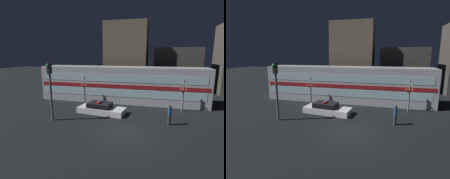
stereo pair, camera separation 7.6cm
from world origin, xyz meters
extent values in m
plane|color=black|center=(0.00, 0.00, 0.00)|extent=(120.00, 120.00, 0.00)
cube|color=#B7BABF|center=(-2.03, 8.60, 2.09)|extent=(19.48, 3.17, 4.18)
cube|color=maroon|center=(-2.03, 7.00, 2.09)|extent=(19.09, 0.03, 0.42)
cube|color=silver|center=(-2.03, 7.00, 1.34)|extent=(18.51, 0.02, 0.84)
cube|color=silver|center=(-2.03, 7.00, 3.01)|extent=(18.51, 0.02, 0.84)
cube|color=silver|center=(-2.87, 3.69, 0.28)|extent=(4.75, 2.26, 0.56)
cube|color=black|center=(-3.05, 3.71, 0.79)|extent=(2.36, 1.78, 0.46)
cube|color=red|center=(-3.08, 3.45, 1.08)|extent=(0.26, 0.54, 0.12)
cube|color=blue|center=(-3.02, 3.97, 1.08)|extent=(0.26, 0.54, 0.12)
cylinder|color=#2D2833|center=(3.34, 2.23, 0.41)|extent=(0.25, 0.25, 0.81)
cylinder|color=navy|center=(3.34, 2.23, 1.15)|extent=(0.29, 0.29, 0.68)
sphere|color=brown|center=(3.34, 2.23, 1.60)|extent=(0.22, 0.22, 0.22)
cylinder|color=slate|center=(4.81, 6.19, 1.59)|extent=(0.16, 0.16, 3.19)
sphere|color=red|center=(4.55, 6.04, 2.23)|extent=(0.24, 0.24, 0.24)
sphere|color=red|center=(5.08, 6.04, 2.23)|extent=(0.24, 0.24, 0.24)
cube|color=white|center=(4.81, 6.09, 2.81)|extent=(0.58, 0.03, 0.58)
cylinder|color=slate|center=(-5.67, 6.16, 1.57)|extent=(0.16, 0.16, 3.14)
sphere|color=red|center=(-5.94, 6.01, 2.20)|extent=(0.24, 0.24, 0.24)
sphere|color=red|center=(-5.40, 6.01, 2.20)|extent=(0.24, 0.24, 0.24)
cube|color=white|center=(-5.67, 6.06, 2.76)|extent=(0.58, 0.03, 0.58)
cylinder|color=slate|center=(-6.40, 0.79, 2.03)|extent=(0.19, 0.19, 4.06)
cube|color=black|center=(-6.40, 0.79, 4.51)|extent=(0.30, 0.30, 0.90)
sphere|color=green|center=(-6.40, 0.59, 4.76)|extent=(0.23, 0.23, 0.23)
cube|color=brown|center=(-2.52, 16.21, 5.18)|extent=(6.24, 6.21, 10.36)
cube|color=#47423D|center=(5.03, 17.02, 3.32)|extent=(6.76, 4.46, 6.63)
camera|label=1|loc=(2.20, -11.86, 5.61)|focal=28.00mm
camera|label=2|loc=(2.28, -11.84, 5.61)|focal=28.00mm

